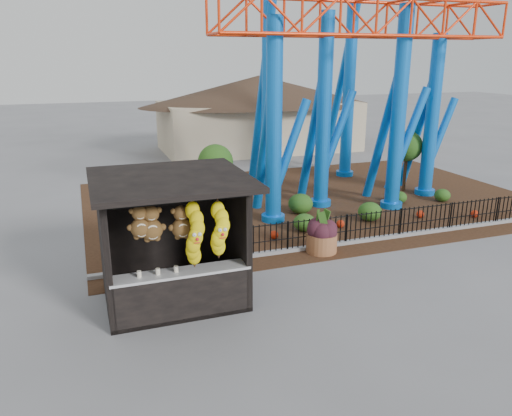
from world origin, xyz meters
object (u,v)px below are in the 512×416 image
object	(u,v)px
prize_booth	(173,244)
potted_plant	(320,240)
roller_coaster	(340,37)
terracotta_planter	(322,243)

from	to	relation	value
prize_booth	potted_plant	size ratio (longest dim) A/B	4.52
roller_coaster	terracotta_planter	xyz separation A→B (m)	(-3.33, -5.53, -6.14)
terracotta_planter	potted_plant	size ratio (longest dim) A/B	1.21
roller_coaster	terracotta_planter	world-z (taller)	roller_coaster
potted_plant	prize_booth	bearing A→B (deg)	-176.89
terracotta_planter	potted_plant	distance (m)	0.10
roller_coaster	potted_plant	distance (m)	8.87
prize_booth	roller_coaster	size ratio (longest dim) A/B	0.32
prize_booth	roller_coaster	distance (m)	11.99
roller_coaster	potted_plant	world-z (taller)	roller_coaster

